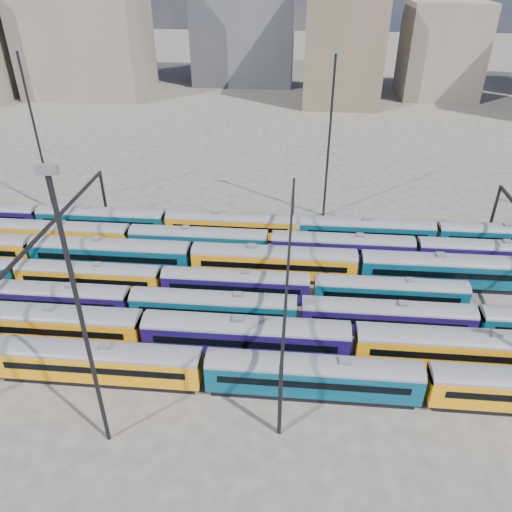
# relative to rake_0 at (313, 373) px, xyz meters

# --- Properties ---
(ground) EXTENTS (500.00, 500.00, 0.00)m
(ground) POSITION_rel_rake_0_xyz_m (-12.89, 15.00, -2.71)
(ground) COLOR #46403B
(ground) RESTS_ON ground
(rake_0) EXTENTS (146.48, 3.06, 5.15)m
(rake_0) POSITION_rel_rake_0_xyz_m (0.00, 0.00, 0.00)
(rake_0) COLOR black
(rake_0) RESTS_ON ground
(rake_1) EXTENTS (132.26, 3.22, 5.44)m
(rake_1) POSITION_rel_rake_0_xyz_m (-18.02, 5.00, 0.15)
(rake_1) COLOR black
(rake_1) RESTS_ON ground
(rake_2) EXTENTS (116.48, 2.84, 4.78)m
(rake_2) POSITION_rel_rake_0_xyz_m (-20.96, 10.00, -0.20)
(rake_2) COLOR black
(rake_2) RESTS_ON ground
(rake_3) EXTENTS (92.46, 2.71, 4.55)m
(rake_3) POSITION_rel_rake_0_xyz_m (-27.90, 15.00, -0.32)
(rake_3) COLOR black
(rake_3) RESTS_ON ground
(rake_4) EXTENTS (152.20, 3.18, 5.36)m
(rake_4) POSITION_rel_rake_0_xyz_m (-26.73, 20.00, 0.11)
(rake_4) COLOR black
(rake_4) RESTS_ON ground
(rake_5) EXTENTS (98.94, 2.90, 4.88)m
(rake_5) POSITION_rel_rake_0_xyz_m (-15.77, 25.00, -0.15)
(rake_5) COLOR black
(rake_5) RESTS_ON ground
(rake_6) EXTENTS (138.15, 2.89, 4.85)m
(rake_6) POSITION_rel_rake_0_xyz_m (-11.90, 30.00, -0.16)
(rake_6) COLOR black
(rake_6) RESTS_ON ground
(gantry_1) EXTENTS (0.35, 40.35, 8.03)m
(gantry_1) POSITION_rel_rake_0_xyz_m (-32.89, 15.00, 4.08)
(gantry_1) COLOR black
(gantry_1) RESTS_ON ground
(gantry_2) EXTENTS (0.35, 40.35, 8.03)m
(gantry_2) POSITION_rel_rake_0_xyz_m (-2.89, 15.00, 4.08)
(gantry_2) COLOR black
(gantry_2) RESTS_ON ground
(mast_1) EXTENTS (1.40, 0.50, 25.60)m
(mast_1) POSITION_rel_rake_0_xyz_m (-42.89, 37.00, 11.26)
(mast_1) COLOR black
(mast_1) RESTS_ON ground
(mast_2) EXTENTS (1.40, 0.50, 25.60)m
(mast_2) POSITION_rel_rake_0_xyz_m (-17.89, -7.00, 11.26)
(mast_2) COLOR black
(mast_2) RESTS_ON ground
(mast_3) EXTENTS (1.40, 0.50, 25.60)m
(mast_3) POSITION_rel_rake_0_xyz_m (2.11, 39.00, 11.26)
(mast_3) COLOR black
(mast_3) RESTS_ON ground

